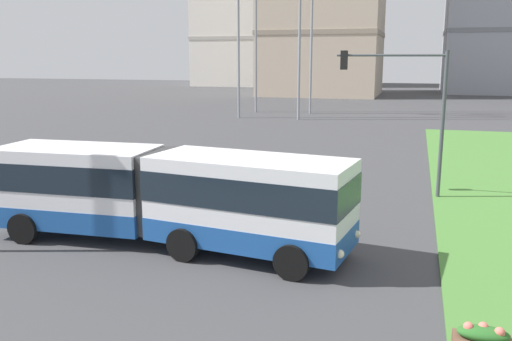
% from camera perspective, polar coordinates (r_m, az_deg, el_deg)
% --- Properties ---
extents(articulated_bus, '(11.98, 3.37, 3.00)m').
position_cam_1_polar(articulated_bus, '(17.39, -9.41, -2.49)').
color(articulated_bus, white).
rests_on(articulated_bus, ground).
extents(traffic_light_far_right, '(4.53, 0.28, 6.17)m').
position_cam_1_polar(traffic_light_far_right, '(23.80, 15.51, 7.44)').
color(traffic_light_far_right, '#474C51').
rests_on(traffic_light_far_right, ground).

